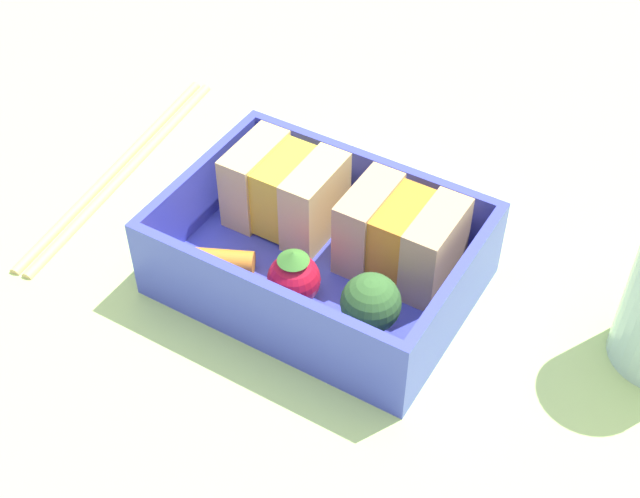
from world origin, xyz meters
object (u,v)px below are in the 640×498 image
sandwich_center_left (401,236)px  carrot_stick_far_left (220,261)px  sandwich_left (285,190)px  broccoli_floret (371,304)px  strawberry_far_left (289,276)px  chopstick_pair (121,167)px

sandwich_center_left → carrot_stick_far_left: bearing=-147.7°
sandwich_left → sandwich_center_left: (7.84, 0.00, 0.00)cm
sandwich_left → broccoli_floret: bearing=-31.7°
carrot_stick_far_left → strawberry_far_left: strawberry_far_left is taller
strawberry_far_left → broccoli_floret: (5.24, -0.21, 0.85)cm
chopstick_pair → broccoli_floret: bearing=-12.8°
strawberry_far_left → broccoli_floret: bearing=-2.3°
sandwich_center_left → strawberry_far_left: size_ratio=1.77×
sandwich_center_left → broccoli_floret: sandwich_center_left is taller
sandwich_left → sandwich_center_left: 7.84cm
sandwich_left → strawberry_far_left: (3.62, -5.26, -0.82)cm
sandwich_center_left → chopstick_pair: bearing=-178.7°
carrot_stick_far_left → broccoli_floret: broccoli_floret is taller
broccoli_floret → sandwich_left: bearing=148.3°
strawberry_far_left → chopstick_pair: strawberry_far_left is taller
sandwich_left → broccoli_floret: sandwich_left is taller
sandwich_center_left → chopstick_pair: (-20.87, -0.48, -3.30)cm
carrot_stick_far_left → chopstick_pair: (-12.04, 5.11, -1.55)cm
broccoli_floret → carrot_stick_far_left: bearing=-179.3°
sandwich_left → chopstick_pair: 13.45cm
sandwich_left → strawberry_far_left: size_ratio=1.77×
broccoli_floret → strawberry_far_left: bearing=177.7°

